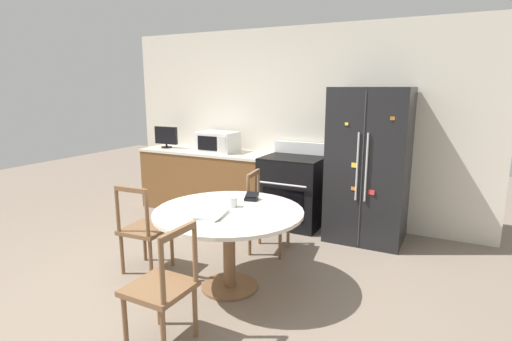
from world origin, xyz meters
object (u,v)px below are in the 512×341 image
(oven_range, at_px, (293,191))
(dining_chair_far, at_px, (267,214))
(wallet, at_px, (252,197))
(refrigerator, at_px, (369,165))
(dining_chair_near, at_px, (163,288))
(candle_glass, at_px, (232,203))
(microwave, at_px, (218,142))
(dining_chair_left, at_px, (144,230))
(countertop_tv, at_px, (166,136))

(oven_range, distance_m, dining_chair_far, 0.96)
(oven_range, bearing_deg, wallet, -83.54)
(wallet, bearing_deg, refrigerator, 60.71)
(refrigerator, height_order, dining_chair_far, refrigerator)
(dining_chair_near, bearing_deg, candle_glass, 2.87)
(microwave, bearing_deg, oven_range, -1.41)
(oven_range, height_order, candle_glass, oven_range)
(refrigerator, distance_m, oven_range, 1.07)
(refrigerator, bearing_deg, dining_chair_far, -134.79)
(oven_range, bearing_deg, dining_chair_near, -86.93)
(microwave, height_order, dining_chair_left, microwave)
(dining_chair_left, distance_m, wallet, 1.11)
(candle_glass, bearing_deg, countertop_tv, 141.29)
(refrigerator, distance_m, wallet, 1.66)
(candle_glass, height_order, wallet, candle_glass)
(oven_range, relative_size, countertop_tv, 2.72)
(refrigerator, relative_size, oven_range, 1.68)
(countertop_tv, xyz_separation_m, candle_glass, (2.20, -1.76, -0.29))
(refrigerator, height_order, oven_range, refrigerator)
(oven_range, relative_size, candle_glass, 11.90)
(countertop_tv, bearing_deg, dining_chair_left, -56.32)
(dining_chair_left, bearing_deg, refrigerator, 43.35)
(microwave, relative_size, countertop_tv, 1.37)
(oven_range, xyz_separation_m, wallet, (0.17, -1.49, 0.30))
(dining_chair_far, bearing_deg, oven_range, 176.60)
(refrigerator, distance_m, dining_chair_far, 1.36)
(countertop_tv, xyz_separation_m, dining_chair_far, (2.16, -0.94, -0.64))
(refrigerator, relative_size, candle_glass, 19.98)
(dining_chair_far, relative_size, wallet, 6.03)
(countertop_tv, bearing_deg, candle_glass, -38.71)
(dining_chair_near, relative_size, candle_glass, 9.94)
(microwave, xyz_separation_m, countertop_tv, (-0.90, -0.04, 0.03))
(candle_glass, bearing_deg, dining_chair_left, -167.99)
(microwave, bearing_deg, countertop_tv, -177.67)
(oven_range, distance_m, candle_glass, 1.80)
(microwave, relative_size, dining_chair_left, 0.60)
(dining_chair_far, height_order, candle_glass, dining_chair_far)
(candle_glass, bearing_deg, dining_chair_near, -88.13)
(dining_chair_left, height_order, wallet, dining_chair_left)
(countertop_tv, height_order, wallet, countertop_tv)
(microwave, bearing_deg, dining_chair_left, -78.76)
(countertop_tv, bearing_deg, dining_chair_far, -23.65)
(countertop_tv, distance_m, candle_glass, 2.83)
(microwave, height_order, candle_glass, microwave)
(oven_range, height_order, wallet, oven_range)
(refrigerator, xyz_separation_m, candle_glass, (-0.86, -1.72, -0.12))
(countertop_tv, height_order, candle_glass, countertop_tv)
(refrigerator, height_order, wallet, refrigerator)
(oven_range, xyz_separation_m, microwave, (-1.17, 0.03, 0.57))
(oven_range, xyz_separation_m, countertop_tv, (-2.08, -0.01, 0.61))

